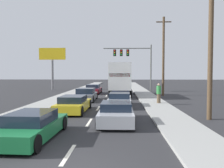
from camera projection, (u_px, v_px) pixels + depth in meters
ground_plane at (108, 93)px, 30.87m from camera, size 140.00×140.00×0.00m
sidewalk_right at (147, 97)px, 25.70m from camera, size 2.29×80.00×0.14m
sidewalk_left at (64, 96)px, 26.06m from camera, size 2.29×80.00×0.14m
lane_markings at (108, 94)px, 30.06m from camera, size 0.14×57.00×0.01m
car_maroon at (93, 89)px, 30.42m from camera, size 2.05×4.35×1.22m
car_gray at (86, 95)px, 22.63m from camera, size 1.99×4.34×1.23m
car_yellow at (74, 104)px, 15.98m from camera, size 1.98×4.48×1.14m
car_green at (32, 126)px, 9.32m from camera, size 1.97×4.39×1.14m
box_truck at (121, 78)px, 27.12m from camera, size 2.69×8.61×3.82m
car_white at (120, 100)px, 18.63m from camera, size 2.05×4.42×1.14m
car_silver at (116, 113)px, 12.39m from camera, size 1.89×4.27×1.16m
traffic_signal_mast at (129, 56)px, 33.63m from camera, size 7.08×0.69×6.90m
utility_pole_near at (211, 42)px, 13.12m from camera, size 1.80×0.28×8.68m
utility_pole_mid at (163, 55)px, 27.52m from camera, size 1.80×0.28×9.46m
roadside_billboard at (52, 60)px, 37.08m from camera, size 4.32×0.36×6.82m
pedestrian_near_corner at (159, 93)px, 19.68m from camera, size 0.38×0.38×1.69m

